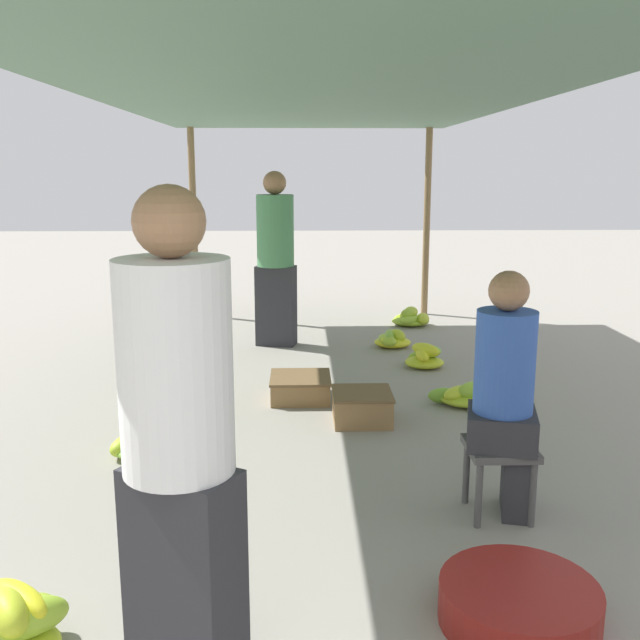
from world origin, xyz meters
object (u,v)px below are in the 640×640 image
Objects in this scene: banana_pile_right_2 at (424,357)px; banana_pile_right_3 at (411,318)px; basin_black at (519,604)px; banana_pile_left_0 at (150,442)px; stool at (500,458)px; crate_near at (362,407)px; banana_pile_right_0 at (471,396)px; vendor_foreground at (179,443)px; banana_pile_left_1 at (183,400)px; banana_pile_right_1 at (392,340)px; shopper_walking_mid at (276,257)px; crate_mid at (300,387)px; banana_pile_left_2 at (12,623)px; vendor_seated at (507,392)px.

banana_pile_right_3 is at bearing 85.24° from banana_pile_right_2.
banana_pile_left_0 reaches higher than basin_black.
crate_near is (-0.59, 1.42, -0.20)m from stool.
basin_black is at bearing -94.31° from banana_pile_right_3.
banana_pile_right_0 is 1.10m from banana_pile_right_2.
basin_black is 2.71m from banana_pile_right_0.
vendor_foreground reaches higher than banana_pile_right_3.
vendor_foreground is 4.27× the size of banana_pile_left_1.
banana_pile_right_3 is at bearing 59.45° from banana_pile_left_0.
banana_pile_right_1 is (0.07, 4.50, -0.00)m from basin_black.
banana_pile_right_3 is 1.95m from shopper_walking_mid.
banana_pile_right_2 is 0.85× the size of crate_mid.
banana_pile_left_2 is at bearing -93.54° from banana_pile_left_0.
stool is at bearing -23.04° from banana_pile_left_0.
crate_mid is (0.95, 1.11, 0.01)m from banana_pile_left_0.
shopper_walking_mid is (-1.38, 0.89, 0.82)m from banana_pile_right_2.
banana_pile_left_0 is at bearing -130.57° from crate_mid.
basin_black is at bearing -100.16° from stool.
banana_pile_right_1 is at bearing 89.12° from basin_black.
vendor_foreground is at bearing -139.58° from vendor_seated.
vendor_seated is 3.18× the size of banana_pile_left_1.
vendor_seated is 2.56m from banana_pile_left_1.
banana_pile_left_0 is 1.37× the size of banana_pile_right_1.
banana_pile_right_2 is at bearing 60.49° from banana_pile_left_2.
banana_pile_right_0 is at bearing 80.68° from basin_black.
banana_pile_right_0 is at bearing -51.98° from shopper_walking_mid.
vendor_foreground is 1.34× the size of vendor_seated.
banana_pile_left_1 is (-1.89, 1.61, -0.20)m from stool.
vendor_seated is at bearing -40.02° from banana_pile_left_1.
banana_pile_right_3 is at bearing 30.13° from shopper_walking_mid.
banana_pile_left_0 is 0.98× the size of banana_pile_right_0.
banana_pile_left_1 reaches higher than banana_pile_left_0.
banana_pile_left_2 is at bearing -112.51° from banana_pile_right_3.
banana_pile_left_2 is 1.04× the size of crate_near.
shopper_walking_mid reaches higher than vendor_foreground.
vendor_seated is 2.72× the size of crate_mid.
banana_pile_left_0 is at bearing -157.85° from banana_pile_right_0.
banana_pile_left_1 is at bearing 139.98° from vendor_seated.
basin_black is 1.44× the size of banana_pile_left_2.
banana_pile_right_1 is (2.00, 4.62, -0.05)m from banana_pile_left_2.
vendor_foreground is 1.04m from banana_pile_left_2.
banana_pile_right_0 is at bearing -89.58° from banana_pile_right_3.
crate_near is at bearing 72.50° from vendor_foreground.
banana_pile_right_1 is at bearing 105.20° from banana_pile_right_2.
crate_near is at bearing 22.64° from banana_pile_left_0.
crate_near is (-0.69, -1.42, 0.02)m from banana_pile_right_2.
banana_pile_left_2 is 0.25× the size of shopper_walking_mid.
shopper_walking_mid is at bearing 106.48° from crate_near.
banana_pile_left_0 reaches higher than crate_mid.
banana_pile_right_1 is 1.88m from crate_mid.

